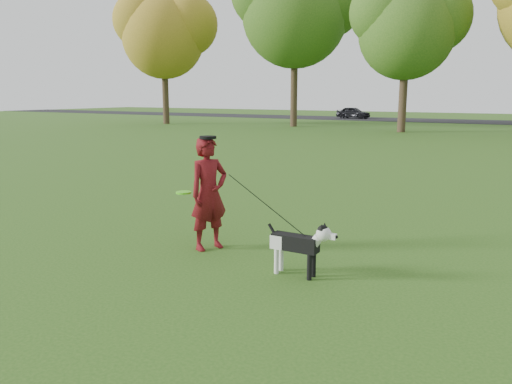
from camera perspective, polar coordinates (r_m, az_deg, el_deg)
The scene contains 7 objects.
ground at distance 6.90m, azimuth -3.43°, elevation -8.37°, with size 120.00×120.00×0.00m, color #285116.
road at distance 45.62m, azimuth 25.62°, elevation 7.21°, with size 120.00×7.00×0.02m, color black.
man at distance 7.45m, azimuth -5.41°, elevation -0.19°, with size 0.62×0.41×1.69m, color #500C0B.
dog at distance 6.40m, azimuth 5.10°, elevation -5.74°, with size 0.98×0.20×0.74m.
car_left at distance 48.08m, azimuth 11.05°, elevation 8.90°, with size 1.27×3.16×1.08m, color black.
man_held_items at distance 6.70m, azimuth 1.19°, elevation -1.48°, with size 2.31×0.51×1.21m.
tree_row at distance 32.29m, azimuth 21.94°, elevation 19.50°, with size 51.74×8.86×12.01m.
Camera 1 is at (3.60, -5.42, 2.31)m, focal length 35.00 mm.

